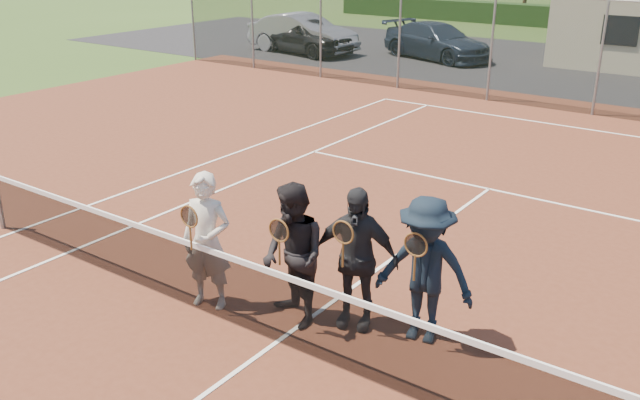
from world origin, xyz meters
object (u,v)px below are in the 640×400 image
Objects in this scene: player_b at (294,256)px; player_d at (425,271)px; car_a at (304,35)px; tennis_net at (276,304)px; car_c at (437,41)px; car_b at (303,33)px; player_c at (355,258)px; player_a at (207,241)px.

player_b and player_d have the same top height.
car_a is 21.35m from player_d.
player_b is (-0.13, 0.50, 0.38)m from tennis_net.
player_d reaches higher than car_a.
car_c is 2.65× the size of player_d.
player_d is (1.34, 1.07, 0.38)m from tennis_net.
player_d is at bearing -137.30° from car_b.
car_a is 2.50× the size of player_b.
player_d is at bearing 12.67° from player_c.
player_b and player_c have the same top height.
tennis_net is at bearing -141.30° from player_d.
car_b is 2.64× the size of player_c.
tennis_net is at bearing -140.53° from car_c.
player_b is 0.74m from player_c.
car_b is 21.62m from tennis_net.
car_b is at bearing 126.11° from tennis_net.
player_d is at bearing 18.66° from player_a.
player_b is 1.00× the size of player_d.
tennis_net is at bearing -132.09° from car_a.
player_a and player_b have the same top height.
player_a is (11.47, -17.27, 0.14)m from car_b.
player_d is at bearing -135.89° from car_c.
player_a reaches higher than car_b.
player_a is (-1.27, 0.19, 0.38)m from tennis_net.
car_a is 0.39× the size of tennis_net.
player_c reaches higher than tennis_net.
player_c is (0.51, 0.88, 0.38)m from tennis_net.
car_c is (5.22, 1.79, -0.09)m from car_b.
car_c is 20.16m from player_b.
player_a reaches higher than tennis_net.
player_c is (1.77, 0.69, -0.00)m from player_a.
car_c is at bearing 111.32° from tennis_net.
car_b is 21.61m from player_d.
player_c is at bearing -129.55° from car_a.
player_b reaches higher than car_b.
car_b is at bearing 126.63° from player_b.
car_a reaches higher than car_c.
car_a is at bearing 125.91° from tennis_net.
player_b is 1.00× the size of player_c.
player_b is 1.57m from player_d.
player_c is (0.63, 0.38, 0.00)m from player_b.
player_b is (12.41, -16.81, 0.15)m from car_a.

